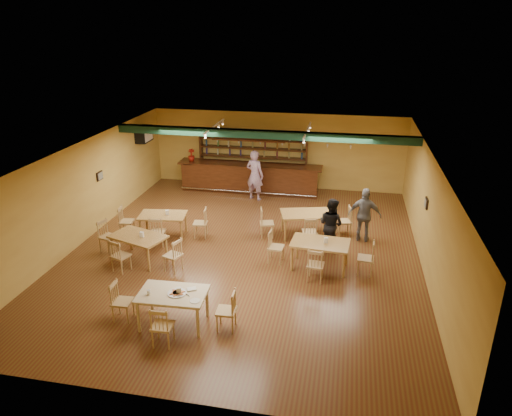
% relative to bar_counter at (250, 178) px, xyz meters
% --- Properties ---
extents(floor, '(12.00, 12.00, 0.00)m').
position_rel_bar_counter_xyz_m(floor, '(0.93, -5.15, -0.56)').
color(floor, '#5F2F1B').
rests_on(floor, ground).
extents(ceiling_beam, '(10.00, 0.30, 0.25)m').
position_rel_bar_counter_xyz_m(ceiling_beam, '(0.93, -2.35, 2.31)').
color(ceiling_beam, '#10301F').
rests_on(ceiling_beam, ceiling).
extents(track_rail_left, '(0.05, 2.50, 0.05)m').
position_rel_bar_counter_xyz_m(track_rail_left, '(-0.87, -1.75, 2.38)').
color(track_rail_left, white).
rests_on(track_rail_left, ceiling).
extents(track_rail_right, '(0.05, 2.50, 0.05)m').
position_rel_bar_counter_xyz_m(track_rail_right, '(2.33, -1.75, 2.38)').
color(track_rail_right, white).
rests_on(track_rail_right, ceiling).
extents(ac_unit, '(0.34, 0.70, 0.48)m').
position_rel_bar_counter_xyz_m(ac_unit, '(-3.87, -0.95, 1.79)').
color(ac_unit, white).
rests_on(ac_unit, wall_left).
extents(picture_left, '(0.04, 0.34, 0.28)m').
position_rel_bar_counter_xyz_m(picture_left, '(-4.04, -4.15, 1.14)').
color(picture_left, black).
rests_on(picture_left, wall_left).
extents(picture_right, '(0.04, 0.34, 0.28)m').
position_rel_bar_counter_xyz_m(picture_right, '(5.90, -4.65, 1.14)').
color(picture_right, black).
rests_on(picture_right, wall_right).
extents(bar_counter, '(5.63, 0.85, 1.13)m').
position_rel_bar_counter_xyz_m(bar_counter, '(0.00, 0.00, 0.00)').
color(bar_counter, '#37180B').
rests_on(bar_counter, ground).
extents(back_bar_hutch, '(4.36, 0.40, 2.28)m').
position_rel_bar_counter_xyz_m(back_bar_hutch, '(0.00, 0.63, 0.57)').
color(back_bar_hutch, '#37180B').
rests_on(back_bar_hutch, ground).
extents(poinsettia, '(0.34, 0.34, 0.47)m').
position_rel_bar_counter_xyz_m(poinsettia, '(-2.37, 0.00, 0.80)').
color(poinsettia, maroon).
rests_on(poinsettia, bar_counter).
extents(dining_table_a, '(1.54, 1.05, 0.72)m').
position_rel_bar_counter_xyz_m(dining_table_a, '(-1.81, -4.59, -0.21)').
color(dining_table_a, olive).
rests_on(dining_table_a, ground).
extents(dining_table_b, '(1.73, 1.29, 0.77)m').
position_rel_bar_counter_xyz_m(dining_table_b, '(2.57, -3.72, -0.18)').
color(dining_table_b, olive).
rests_on(dining_table_b, ground).
extents(dining_table_c, '(1.72, 1.34, 0.76)m').
position_rel_bar_counter_xyz_m(dining_table_c, '(-1.87, -6.27, -0.19)').
color(dining_table_c, olive).
rests_on(dining_table_c, ground).
extents(dining_table_d, '(1.61, 1.05, 0.77)m').
position_rel_bar_counter_xyz_m(dining_table_d, '(3.14, -5.72, -0.18)').
color(dining_table_d, olive).
rests_on(dining_table_d, ground).
extents(near_table, '(1.52, 1.02, 0.79)m').
position_rel_bar_counter_xyz_m(near_table, '(0.15, -8.95, -0.17)').
color(near_table, '#D1B78C').
rests_on(near_table, ground).
extents(pizza_tray, '(0.52, 0.52, 0.01)m').
position_rel_bar_counter_xyz_m(pizza_tray, '(0.25, -8.95, 0.24)').
color(pizza_tray, silver).
rests_on(pizza_tray, near_table).
extents(parmesan_shaker, '(0.08, 0.08, 0.11)m').
position_rel_bar_counter_xyz_m(parmesan_shaker, '(-0.33, -9.11, 0.28)').
color(parmesan_shaker, '#EAE5C6').
rests_on(parmesan_shaker, near_table).
extents(napkin_stack, '(0.25, 0.22, 0.03)m').
position_rel_bar_counter_xyz_m(napkin_stack, '(0.52, -8.74, 0.24)').
color(napkin_stack, white).
rests_on(napkin_stack, near_table).
extents(pizza_server, '(0.31, 0.27, 0.00)m').
position_rel_bar_counter_xyz_m(pizza_server, '(0.41, -8.90, 0.25)').
color(pizza_server, silver).
rests_on(pizza_server, pizza_tray).
extents(side_plate, '(0.23, 0.23, 0.01)m').
position_rel_bar_counter_xyz_m(side_plate, '(0.73, -9.16, 0.24)').
color(side_plate, white).
rests_on(side_plate, near_table).
extents(patron_bar, '(0.80, 0.65, 1.91)m').
position_rel_bar_counter_xyz_m(patron_bar, '(0.36, -0.83, 0.39)').
color(patron_bar, '#83479A').
rests_on(patron_bar, ground).
extents(patron_right_a, '(0.98, 0.92, 1.59)m').
position_rel_bar_counter_xyz_m(patron_right_a, '(3.37, -4.52, 0.23)').
color(patron_right_a, black).
rests_on(patron_right_a, ground).
extents(patron_right_b, '(1.02, 0.51, 1.69)m').
position_rel_bar_counter_xyz_m(patron_right_b, '(4.34, -3.72, 0.28)').
color(patron_right_b, slate).
rests_on(patron_right_b, ground).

